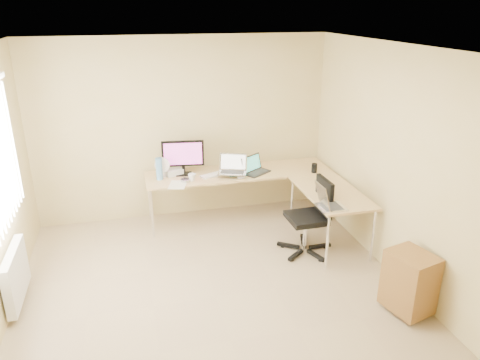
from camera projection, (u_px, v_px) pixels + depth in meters
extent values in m
plane|color=tan|center=(216.00, 297.00, 4.96)|extent=(4.50, 4.50, 0.00)
plane|color=white|center=(210.00, 50.00, 4.02)|extent=(4.50, 4.50, 0.00)
plane|color=#C9B481|center=(183.00, 129.00, 6.52)|extent=(4.50, 0.00, 4.50)
plane|color=#C9B481|center=(295.00, 337.00, 2.46)|extent=(4.50, 0.00, 4.50)
plane|color=#C9B481|center=(402.00, 168.00, 4.97)|extent=(0.00, 4.50, 4.50)
cube|color=tan|center=(239.00, 195.00, 6.66)|extent=(2.65, 0.70, 0.73)
cube|color=tan|center=(329.00, 217.00, 5.99)|extent=(0.70, 1.30, 0.73)
cube|color=black|center=(183.00, 158.00, 6.34)|extent=(0.60, 0.26, 0.50)
cube|color=#1A5E50|center=(237.00, 171.00, 6.49)|extent=(0.28, 0.35, 0.05)
cube|color=#ACACB1|center=(232.00, 164.00, 6.29)|extent=(0.47, 0.42, 0.25)
cube|color=black|center=(256.00, 165.00, 6.44)|extent=(0.48, 0.45, 0.24)
cube|color=silver|center=(216.00, 174.00, 6.41)|extent=(0.49, 0.32, 0.02)
ellipsoid|color=beige|center=(241.00, 177.00, 6.26)|extent=(0.12, 0.08, 0.04)
imported|color=white|center=(192.00, 177.00, 6.18)|extent=(0.12, 0.12, 0.10)
cylinder|color=silver|center=(186.00, 180.00, 6.17)|extent=(0.18, 0.18, 0.03)
cylinder|color=#5A95C9|center=(159.00, 169.00, 6.19)|extent=(0.11, 0.11, 0.31)
cube|color=beige|center=(178.00, 185.00, 6.05)|extent=(0.30, 0.36, 0.01)
cube|color=silver|center=(174.00, 172.00, 6.40)|extent=(0.28, 0.24, 0.09)
cylinder|color=white|center=(162.00, 168.00, 6.29)|extent=(0.24, 0.24, 0.26)
cylinder|color=black|center=(314.00, 168.00, 6.48)|extent=(0.10, 0.10, 0.13)
cube|color=silver|center=(332.00, 198.00, 5.33)|extent=(0.38, 0.30, 0.25)
cube|color=black|center=(306.00, 216.00, 5.70)|extent=(0.60, 0.60, 0.98)
cube|color=#A85625|center=(409.00, 282.00, 4.60)|extent=(0.47, 0.53, 0.63)
cube|color=white|center=(16.00, 275.00, 4.72)|extent=(0.09, 0.80, 0.55)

